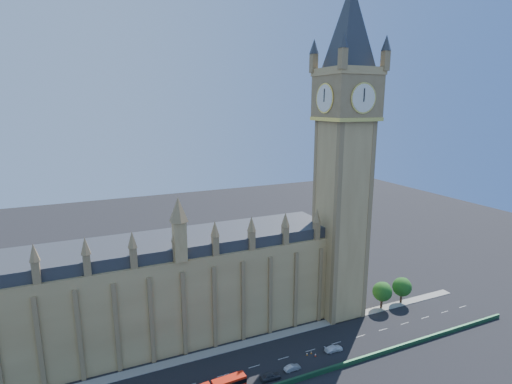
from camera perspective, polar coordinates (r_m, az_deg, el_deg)
name	(u,v)px	position (r m, az deg, el deg)	size (l,w,h in m)	color
ground	(239,371)	(104.79, -2.45, -24.17)	(400.00, 400.00, 0.00)	black
palace_westminster	(116,298)	(111.68, -19.35, -14.11)	(120.00, 20.00, 28.00)	#9F7F4D
elizabeth_tower	(345,133)	(115.31, 12.60, 8.21)	(20.59, 20.59, 105.00)	#9F7F4D
kerb_north	(225,349)	(112.03, -4.38, -21.44)	(160.00, 3.00, 0.16)	gray
tree_east_near	(383,291)	(133.82, 17.65, -13.32)	(6.00, 6.00, 8.50)	#382619
tree_east_far	(402,286)	(138.91, 20.18, -12.52)	(6.00, 6.00, 8.50)	#382619
car_grey	(270,376)	(101.90, 2.08, -24.80)	(1.93, 4.79, 1.63)	#3D3E44
car_silver	(292,368)	(104.87, 5.22, -23.72)	(1.44, 4.12, 1.36)	#A1A3A8
car_white	(334,348)	(112.58, 11.04, -21.08)	(2.02, 4.98, 1.44)	white
cone_a	(307,354)	(110.26, 7.30, -21.98)	(0.49, 0.49, 0.65)	black
cone_b	(336,348)	(113.31, 11.42, -21.05)	(0.64, 0.64, 0.80)	black
cone_c	(311,353)	(110.94, 7.90, -21.77)	(0.49, 0.49, 0.64)	black
cone_d	(315,355)	(110.14, 8.49, -22.04)	(0.52, 0.52, 0.73)	black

